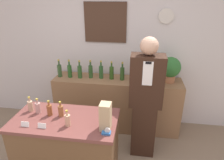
{
  "coord_description": "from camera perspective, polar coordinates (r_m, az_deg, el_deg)",
  "views": [
    {
      "loc": [
        0.47,
        -1.3,
        2.2
      ],
      "look_at": [
        0.11,
        1.11,
        1.16
      ],
      "focal_mm": 32.0,
      "sensor_mm": 36.0,
      "label": 1
    }
  ],
  "objects": [
    {
      "name": "shelf_bottle_3",
      "position": [
        3.34,
        -6.12,
        2.52
      ],
      "size": [
        0.07,
        0.07,
        0.31
      ],
      "color": "#2B5225",
      "rests_on": "back_shelf"
    },
    {
      "name": "potted_plant",
      "position": [
        3.25,
        16.32,
        3.24
      ],
      "size": [
        0.32,
        0.32,
        0.41
      ],
      "color": "#B27047",
      "rests_on": "back_shelf"
    },
    {
      "name": "shopkeeper",
      "position": [
        2.78,
        9.47,
        -5.84
      ],
      "size": [
        0.44,
        0.28,
        1.74
      ],
      "color": "#331E14",
      "rests_on": "ground_plane"
    },
    {
      "name": "shelf_bottle_9",
      "position": [
        3.25,
        12.29,
        1.52
      ],
      "size": [
        0.07,
        0.07,
        0.31
      ],
      "color": "#33512A",
      "rests_on": "back_shelf"
    },
    {
      "name": "price_card_right",
      "position": [
        2.27,
        -19.4,
        -12.24
      ],
      "size": [
        0.09,
        0.02,
        0.06
      ],
      "color": "white",
      "rests_on": "display_counter"
    },
    {
      "name": "shelf_bottle_2",
      "position": [
        3.36,
        -9.19,
        2.44
      ],
      "size": [
        0.07,
        0.07,
        0.31
      ],
      "color": "#2D5526",
      "rests_on": "back_shelf"
    },
    {
      "name": "back_wall",
      "position": [
        3.44,
        0.3,
        8.99
      ],
      "size": [
        5.2,
        0.09,
        2.7
      ],
      "color": "silver",
      "rests_on": "ground_plane"
    },
    {
      "name": "counter_bottle_1",
      "position": [
        2.52,
        -20.37,
        -7.38
      ],
      "size": [
        0.06,
        0.06,
        0.19
      ],
      "color": "tan",
      "rests_on": "display_counter"
    },
    {
      "name": "price_card_left",
      "position": [
        2.36,
        -23.61,
        -11.51
      ],
      "size": [
        0.09,
        0.02,
        0.06
      ],
      "color": "white",
      "rests_on": "display_counter"
    },
    {
      "name": "paper_bag",
      "position": [
        2.07,
        -1.87,
        -10.41
      ],
      "size": [
        0.12,
        0.13,
        0.3
      ],
      "color": "tan",
      "rests_on": "display_counter"
    },
    {
      "name": "shelf_bottle_7",
      "position": [
        3.23,
        6.05,
        1.75
      ],
      "size": [
        0.07,
        0.07,
        0.31
      ],
      "color": "#315127",
      "rests_on": "back_shelf"
    },
    {
      "name": "shelf_bottle_5",
      "position": [
        3.27,
        -0.13,
        2.18
      ],
      "size": [
        0.07,
        0.07,
        0.31
      ],
      "color": "#2E531C",
      "rests_on": "back_shelf"
    },
    {
      "name": "tape_dispenser",
      "position": [
        2.07,
        -1.54,
        -14.6
      ],
      "size": [
        0.09,
        0.06,
        0.07
      ],
      "color": "#2D66A8",
      "rests_on": "display_counter"
    },
    {
      "name": "counter_bottle_3",
      "position": [
        2.39,
        -14.41,
        -8.45
      ],
      "size": [
        0.06,
        0.06,
        0.19
      ],
      "color": "brown",
      "rests_on": "display_counter"
    },
    {
      "name": "shelf_bottle_1",
      "position": [
        3.42,
        -12.0,
        2.61
      ],
      "size": [
        0.07,
        0.07,
        0.31
      ],
      "color": "#275723",
      "rests_on": "back_shelf"
    },
    {
      "name": "back_shelf",
      "position": [
        3.5,
        1.4,
        -6.73
      ],
      "size": [
        2.12,
        0.47,
        0.91
      ],
      "color": "#8E6642",
      "rests_on": "ground_plane"
    },
    {
      "name": "counter_bottle_4",
      "position": [
        2.21,
        -12.59,
        -11.05
      ],
      "size": [
        0.06,
        0.06,
        0.19
      ],
      "color": "tan",
      "rests_on": "display_counter"
    },
    {
      "name": "counter_bottle_0",
      "position": [
        2.6,
        -22.29,
        -6.78
      ],
      "size": [
        0.06,
        0.06,
        0.19
      ],
      "color": "tan",
      "rests_on": "display_counter"
    },
    {
      "name": "counter_bottle_2",
      "position": [
        2.44,
        -17.43,
        -8.11
      ],
      "size": [
        0.06,
        0.06,
        0.19
      ],
      "color": "brown",
      "rests_on": "display_counter"
    },
    {
      "name": "display_counter",
      "position": [
        2.64,
        -12.44,
        -18.92
      ],
      "size": [
        1.2,
        0.63,
        0.91
      ],
      "color": "brown",
      "rests_on": "ground_plane"
    },
    {
      "name": "shelf_bottle_0",
      "position": [
        3.48,
        -14.75,
        2.71
      ],
      "size": [
        0.07,
        0.07,
        0.31
      ],
      "color": "#31502A",
      "rests_on": "back_shelf"
    },
    {
      "name": "shelf_bottle_6",
      "position": [
        3.24,
        2.94,
        1.95
      ],
      "size": [
        0.07,
        0.07,
        0.31
      ],
      "color": "#2B4E20",
      "rests_on": "back_shelf"
    },
    {
      "name": "shelf_bottle_4",
      "position": [
        3.31,
        -3.14,
        2.39
      ],
      "size": [
        0.07,
        0.07,
        0.31
      ],
      "color": "#2A5628",
      "rests_on": "back_shelf"
    },
    {
      "name": "shelf_bottle_8",
      "position": [
        3.23,
        9.19,
        1.62
      ],
      "size": [
        0.07,
        0.07,
        0.31
      ],
      "color": "#334D23",
      "rests_on": "back_shelf"
    }
  ]
}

